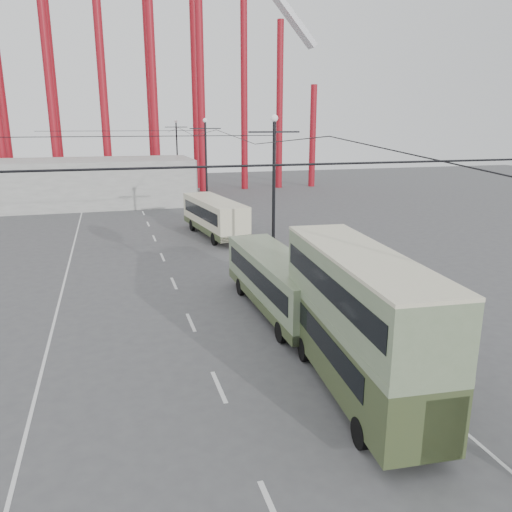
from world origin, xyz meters
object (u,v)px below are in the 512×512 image
object	(u,v)px
pedestrian	(308,335)
single_decker_cream	(214,216)
double_decker_bus	(358,316)
single_decker_green	(277,281)

from	to	relation	value
pedestrian	single_decker_cream	bearing A→B (deg)	-135.41
double_decker_bus	single_decker_green	distance (m)	7.82
double_decker_bus	pedestrian	distance (m)	3.40
single_decker_cream	pedestrian	xyz separation A→B (m)	(-0.98, -22.22, -0.76)
double_decker_bus	pedestrian	size ratio (longest dim) A/B	5.07
single_decker_green	pedestrian	xyz separation A→B (m)	(-0.41, -4.90, -0.65)
double_decker_bus	single_decker_cream	size ratio (longest dim) A/B	0.94
double_decker_bus	single_decker_green	xyz separation A→B (m)	(-0.15, 7.73, -1.16)
double_decker_bus	single_decker_cream	distance (m)	25.07
single_decker_green	single_decker_cream	world-z (taller)	single_decker_cream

